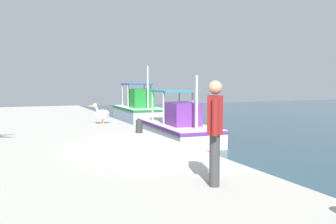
{
  "coord_description": "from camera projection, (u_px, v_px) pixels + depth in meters",
  "views": [
    {
      "loc": [
        8.01,
        -4.04,
        2.4
      ],
      "look_at": [
        -5.58,
        1.79,
        1.19
      ],
      "focal_mm": 37.52,
      "sensor_mm": 36.0,
      "label": 1
    }
  ],
  "objects": [
    {
      "name": "pelican",
      "position": [
        102.0,
        114.0,
        13.88
      ],
      "size": [
        0.45,
        0.97,
        0.82
      ],
      "color": "tan",
      "rests_on": "quay_pier"
    },
    {
      "name": "mooring_bollard_nearest",
      "position": [
        139.0,
        126.0,
        11.35
      ],
      "size": [
        0.22,
        0.22,
        0.42
      ],
      "primitive_type": "cylinder",
      "color": "#333338",
      "rests_on": "quay_pier"
    },
    {
      "name": "fishing_boat_nearest",
      "position": [
        139.0,
        111.0,
        21.47
      ],
      "size": [
        4.99,
        2.23,
        3.38
      ],
      "color": "white",
      "rests_on": "ground"
    },
    {
      "name": "fisherman_standing",
      "position": [
        215.0,
        128.0,
        5.49
      ],
      "size": [
        0.54,
        0.41,
        1.65
      ],
      "color": "#3F3F42",
      "rests_on": "quay_pier"
    },
    {
      "name": "fishing_boat_second",
      "position": [
        177.0,
        127.0,
        14.85
      ],
      "size": [
        5.64,
        2.18,
        2.69
      ],
      "color": "silver",
      "rests_on": "ground"
    }
  ]
}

